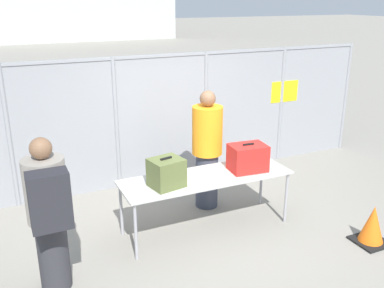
{
  "coord_description": "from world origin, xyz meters",
  "views": [
    {
      "loc": [
        -2.48,
        -4.64,
        3.06
      ],
      "look_at": [
        -0.03,
        0.69,
        1.05
      ],
      "focal_mm": 40.0,
      "sensor_mm": 36.0,
      "label": 1
    }
  ],
  "objects_px": {
    "suitcase_red": "(248,158)",
    "traveler_hooded": "(49,212)",
    "traffic_cone": "(372,226)",
    "suitcase_olive": "(166,173)",
    "security_worker_near": "(207,149)",
    "utility_trailer": "(222,125)",
    "inspection_table": "(206,180)"
  },
  "relations": [
    {
      "from": "suitcase_red",
      "to": "traveler_hooded",
      "type": "relative_size",
      "value": 0.3
    },
    {
      "from": "traffic_cone",
      "to": "suitcase_red",
      "type": "bearing_deg",
      "value": 134.91
    },
    {
      "from": "suitcase_olive",
      "to": "security_worker_near",
      "type": "xyz_separation_m",
      "value": [
        0.92,
        0.69,
        -0.04
      ]
    },
    {
      "from": "utility_trailer",
      "to": "traffic_cone",
      "type": "relative_size",
      "value": 6.91
    },
    {
      "from": "traveler_hooded",
      "to": "traffic_cone",
      "type": "xyz_separation_m",
      "value": [
        3.89,
        -0.73,
        -0.72
      ]
    },
    {
      "from": "suitcase_olive",
      "to": "suitcase_red",
      "type": "distance_m",
      "value": 1.22
    },
    {
      "from": "suitcase_red",
      "to": "utility_trailer",
      "type": "distance_m",
      "value": 3.5
    },
    {
      "from": "utility_trailer",
      "to": "traffic_cone",
      "type": "height_order",
      "value": "utility_trailer"
    },
    {
      "from": "suitcase_red",
      "to": "traffic_cone",
      "type": "bearing_deg",
      "value": -45.09
    },
    {
      "from": "traveler_hooded",
      "to": "utility_trailer",
      "type": "height_order",
      "value": "traveler_hooded"
    },
    {
      "from": "suitcase_red",
      "to": "traffic_cone",
      "type": "distance_m",
      "value": 1.84
    },
    {
      "from": "traveler_hooded",
      "to": "traffic_cone",
      "type": "height_order",
      "value": "traveler_hooded"
    },
    {
      "from": "traveler_hooded",
      "to": "security_worker_near",
      "type": "distance_m",
      "value": 2.66
    },
    {
      "from": "inspection_table",
      "to": "traveler_hooded",
      "type": "bearing_deg",
      "value": -166.2
    },
    {
      "from": "suitcase_red",
      "to": "utility_trailer",
      "type": "xyz_separation_m",
      "value": [
        1.35,
        3.18,
        -0.55
      ]
    },
    {
      "from": "traveler_hooded",
      "to": "security_worker_near",
      "type": "xyz_separation_m",
      "value": [
        2.41,
        1.13,
        -0.03
      ]
    },
    {
      "from": "traffic_cone",
      "to": "suitcase_olive",
      "type": "bearing_deg",
      "value": 154.09
    },
    {
      "from": "suitcase_olive",
      "to": "traveler_hooded",
      "type": "xyz_separation_m",
      "value": [
        -1.48,
        -0.44,
        -0.01
      ]
    },
    {
      "from": "inspection_table",
      "to": "suitcase_olive",
      "type": "height_order",
      "value": "suitcase_olive"
    },
    {
      "from": "suitcase_olive",
      "to": "security_worker_near",
      "type": "relative_size",
      "value": 0.25
    },
    {
      "from": "suitcase_red",
      "to": "security_worker_near",
      "type": "relative_size",
      "value": 0.29
    },
    {
      "from": "inspection_table",
      "to": "suitcase_olive",
      "type": "relative_size",
      "value": 5.09
    },
    {
      "from": "security_worker_near",
      "to": "utility_trailer",
      "type": "relative_size",
      "value": 0.5
    },
    {
      "from": "security_worker_near",
      "to": "traffic_cone",
      "type": "relative_size",
      "value": 3.44
    },
    {
      "from": "suitcase_red",
      "to": "utility_trailer",
      "type": "height_order",
      "value": "suitcase_red"
    },
    {
      "from": "security_worker_near",
      "to": "traffic_cone",
      "type": "bearing_deg",
      "value": 124.9
    },
    {
      "from": "inspection_table",
      "to": "security_worker_near",
      "type": "relative_size",
      "value": 1.29
    },
    {
      "from": "suitcase_red",
      "to": "traffic_cone",
      "type": "height_order",
      "value": "suitcase_red"
    },
    {
      "from": "inspection_table",
      "to": "traveler_hooded",
      "type": "xyz_separation_m",
      "value": [
        -2.08,
        -0.51,
        0.23
      ]
    },
    {
      "from": "suitcase_olive",
      "to": "traffic_cone",
      "type": "bearing_deg",
      "value": -25.91
    },
    {
      "from": "suitcase_red",
      "to": "traveler_hooded",
      "type": "height_order",
      "value": "traveler_hooded"
    },
    {
      "from": "inspection_table",
      "to": "suitcase_olive",
      "type": "xyz_separation_m",
      "value": [
        -0.6,
        -0.08,
        0.24
      ]
    }
  ]
}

